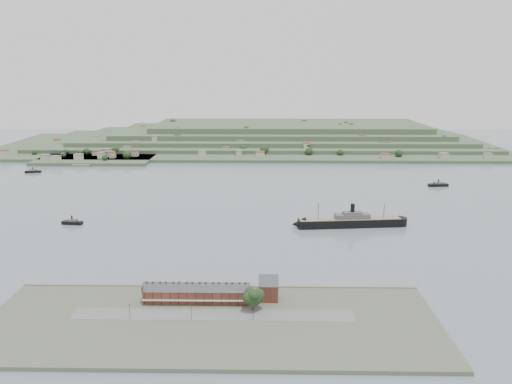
{
  "coord_description": "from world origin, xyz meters",
  "views": [
    {
      "loc": [
        25.29,
        -406.37,
        121.19
      ],
      "look_at": [
        17.48,
        30.0,
        11.69
      ],
      "focal_mm": 35.0,
      "sensor_mm": 36.0,
      "label": 1
    }
  ],
  "objects_px": {
    "tugboat": "(72,222)",
    "fig_tree": "(254,297)",
    "gabled_building": "(268,288)",
    "steamship": "(347,222)",
    "terrace_row": "(197,293)"
  },
  "relations": [
    {
      "from": "gabled_building",
      "to": "terrace_row",
      "type": "bearing_deg",
      "value": -173.88
    },
    {
      "from": "terrace_row",
      "to": "steamship",
      "type": "relative_size",
      "value": 0.61
    },
    {
      "from": "terrace_row",
      "to": "gabled_building",
      "type": "relative_size",
      "value": 3.95
    },
    {
      "from": "steamship",
      "to": "tugboat",
      "type": "distance_m",
      "value": 216.98
    },
    {
      "from": "fig_tree",
      "to": "tugboat",
      "type": "bearing_deg",
      "value": 135.31
    },
    {
      "from": "terrace_row",
      "to": "fig_tree",
      "type": "height_order",
      "value": "fig_tree"
    },
    {
      "from": "tugboat",
      "to": "steamship",
      "type": "bearing_deg",
      "value": -0.49
    },
    {
      "from": "gabled_building",
      "to": "steamship",
      "type": "bearing_deg",
      "value": 64.49
    },
    {
      "from": "terrace_row",
      "to": "tugboat",
      "type": "distance_m",
      "value": 179.83
    },
    {
      "from": "gabled_building",
      "to": "steamship",
      "type": "xyz_separation_m",
      "value": [
        62.23,
        130.4,
        -4.12
      ]
    },
    {
      "from": "tugboat",
      "to": "fig_tree",
      "type": "height_order",
      "value": "fig_tree"
    },
    {
      "from": "tugboat",
      "to": "fig_tree",
      "type": "xyz_separation_m",
      "value": [
        147.18,
        -145.59,
        7.7
      ]
    },
    {
      "from": "steamship",
      "to": "fig_tree",
      "type": "distance_m",
      "value": 159.87
    },
    {
      "from": "terrace_row",
      "to": "fig_tree",
      "type": "distance_m",
      "value": 31.48
    },
    {
      "from": "steamship",
      "to": "tugboat",
      "type": "relative_size",
      "value": 5.46
    }
  ]
}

